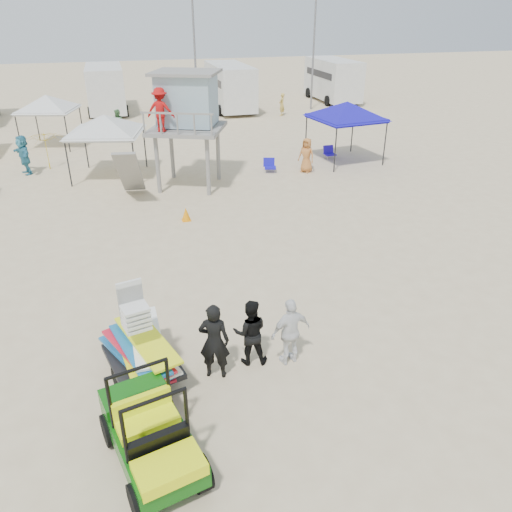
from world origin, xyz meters
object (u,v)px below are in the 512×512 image
object	(u,v)px
man_left	(214,341)
canopy_blue	(347,105)
utility_cart	(149,429)
surf_trailer	(140,346)
lifeguard_tower	(183,105)

from	to	relation	value
man_left	canopy_blue	size ratio (longest dim) A/B	0.52
utility_cart	surf_trailer	xyz separation A→B (m)	(0.00, 2.33, 0.02)
utility_cart	canopy_blue	xyz separation A→B (m)	(11.13, 16.57, 2.00)
utility_cart	canopy_blue	bearing A→B (deg)	56.10
surf_trailer	canopy_blue	size ratio (longest dim) A/B	0.73
surf_trailer	lifeguard_tower	world-z (taller)	lifeguard_tower
surf_trailer	lifeguard_tower	size ratio (longest dim) A/B	0.53
canopy_blue	utility_cart	bearing A→B (deg)	-123.90
utility_cart	man_left	distance (m)	2.54
lifeguard_tower	utility_cart	bearing A→B (deg)	-100.95
canopy_blue	lifeguard_tower	bearing A→B (deg)	-168.69
man_left	utility_cart	bearing A→B (deg)	71.87
lifeguard_tower	canopy_blue	size ratio (longest dim) A/B	1.37
surf_trailer	canopy_blue	world-z (taller)	canopy_blue
lifeguard_tower	man_left	bearing A→B (deg)	-96.06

